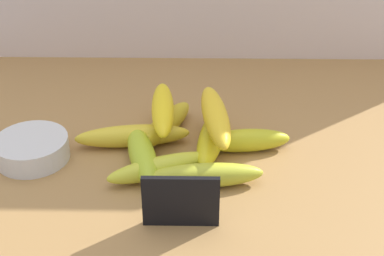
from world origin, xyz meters
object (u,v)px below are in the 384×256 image
fruit_bowl (29,149)px  banana_4 (209,137)px  banana_2 (201,175)px  banana_8 (213,116)px  banana_3 (242,140)px  banana_0 (130,136)px  chalkboard_sign (177,203)px  banana_6 (157,167)px  banana_1 (139,155)px  banana_7 (160,109)px  banana_5 (164,124)px

fruit_bowl → banana_4: 30.68cm
banana_2 → banana_8: banana_8 is taller
banana_3 → banana_8: (-5.20, 0.49, 4.42)cm
banana_0 → banana_3: (19.60, -0.98, 0.02)cm
chalkboard_sign → banana_6: (-3.68, 11.38, -2.03)cm
chalkboard_sign → banana_4: (4.71, 19.98, -1.69)cm
banana_1 → fruit_bowl: bearing=174.1°
banana_2 → banana_3: size_ratio=1.19×
chalkboard_sign → banana_4: 20.60cm
banana_8 → banana_2: bearing=-99.6°
banana_1 → banana_3: bearing=16.6°
fruit_bowl → banana_7: bearing=17.3°
banana_8 → fruit_bowl: bearing=-173.1°
banana_0 → banana_8: 15.08cm
banana_2 → banana_7: 16.26cm
banana_6 → banana_3: bearing=30.0°
fruit_bowl → banana_0: bearing=14.3°
banana_3 → banana_2: bearing=-124.1°
banana_2 → banana_8: bearing=80.4°
fruit_bowl → banana_5: size_ratio=0.76×
banana_1 → banana_7: bearing=71.2°
banana_0 → banana_7: banana_7 is taller
chalkboard_sign → banana_6: chalkboard_sign is taller
chalkboard_sign → banana_5: size_ratio=0.68×
banana_7 → banana_4: bearing=-19.9°
fruit_bowl → banana_0: size_ratio=0.62×
banana_2 → banana_3: 12.58cm
banana_1 → banana_2: banana_1 is taller
banana_0 → banana_5: size_ratio=1.24×
banana_1 → banana_3: size_ratio=1.04×
banana_2 → banana_5: (-6.84, 15.46, 0.02)cm
banana_6 → banana_7: (-0.21, 11.71, 4.15)cm
fruit_bowl → banana_2: 30.02cm
banana_2 → banana_5: size_ratio=1.16×
fruit_bowl → banana_0: same height
banana_8 → chalkboard_sign: bearing=-104.7°
fruit_bowl → banana_2: size_ratio=0.66×
fruit_bowl → banana_7: (21.85, 6.79, 4.05)cm
banana_3 → banana_4: banana_4 is taller
banana_3 → banana_5: 14.77cm
banana_0 → banana_3: bearing=-2.9°
banana_2 → banana_6: banana_2 is taller
banana_7 → fruit_bowl: bearing=-162.7°
banana_1 → banana_4: (11.57, 5.62, 0.00)cm
banana_4 → banana_7: bearing=160.1°
chalkboard_sign → banana_2: bearing=69.5°
banana_8 → banana_4: bearing=-174.9°
banana_7 → banana_8: (9.14, -3.06, 0.45)cm
banana_0 → banana_1: banana_1 is taller
fruit_bowl → banana_7: banana_7 is taller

